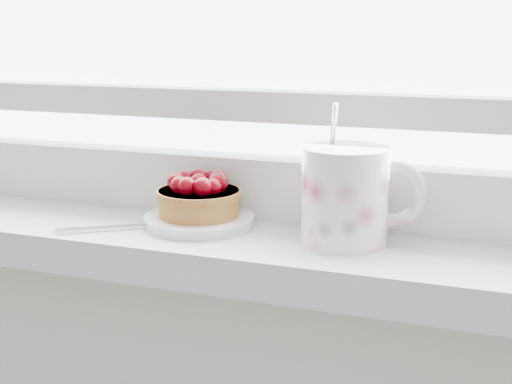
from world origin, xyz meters
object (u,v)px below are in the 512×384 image
at_px(saucer, 199,221).
at_px(fork, 152,225).
at_px(floral_mug, 348,194).
at_px(raspberry_tart, 199,196).

bearing_deg(saucer, fork, -153.63).
height_order(saucer, fork, saucer).
height_order(saucer, floral_mug, floral_mug).
distance_m(raspberry_tart, floral_mug, 0.17).
distance_m(raspberry_tart, fork, 0.06).
relative_size(saucer, fork, 0.66).
bearing_deg(raspberry_tart, saucer, -134.65).
distance_m(saucer, fork, 0.05).
relative_size(saucer, floral_mug, 0.86).
xyz_separation_m(saucer, raspberry_tart, (0.00, 0.00, 0.03)).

